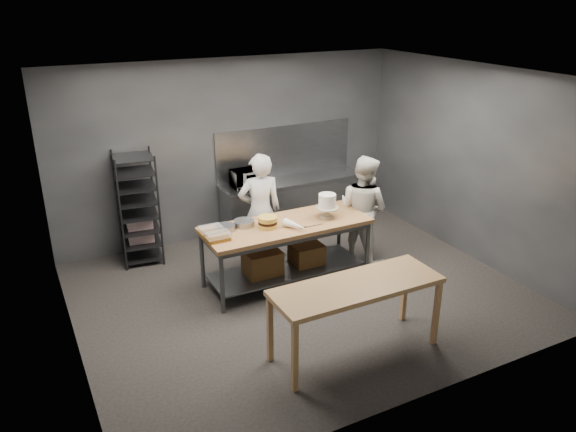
# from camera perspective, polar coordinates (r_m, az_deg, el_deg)

# --- Properties ---
(ground) EXTENTS (6.00, 6.00, 0.00)m
(ground) POSITION_cam_1_polar(r_m,az_deg,el_deg) (8.00, 1.37, -7.82)
(ground) COLOR black
(ground) RESTS_ON ground
(back_wall) EXTENTS (6.00, 0.04, 3.00)m
(back_wall) POSITION_cam_1_polar(r_m,az_deg,el_deg) (9.55, -5.78, 6.81)
(back_wall) COLOR #4C4F54
(back_wall) RESTS_ON ground
(work_table) EXTENTS (2.40, 0.90, 0.92)m
(work_table) POSITION_cam_1_polar(r_m,az_deg,el_deg) (8.04, -0.36, -3.06)
(work_table) COLOR brown
(work_table) RESTS_ON ground
(near_counter) EXTENTS (2.00, 0.70, 0.90)m
(near_counter) POSITION_cam_1_polar(r_m,az_deg,el_deg) (6.45, 6.99, -7.55)
(near_counter) COLOR olive
(near_counter) RESTS_ON ground
(back_counter) EXTENTS (2.60, 0.60, 0.90)m
(back_counter) POSITION_cam_1_polar(r_m,az_deg,el_deg) (9.99, 0.46, 1.28)
(back_counter) COLOR slate
(back_counter) RESTS_ON ground
(splashback_panel) EXTENTS (2.60, 0.02, 0.90)m
(splashback_panel) POSITION_cam_1_polar(r_m,az_deg,el_deg) (9.96, -0.33, 6.66)
(splashback_panel) COLOR slate
(splashback_panel) RESTS_ON back_counter
(speed_rack) EXTENTS (0.67, 0.71, 1.75)m
(speed_rack) POSITION_cam_1_polar(r_m,az_deg,el_deg) (8.91, -14.98, 0.69)
(speed_rack) COLOR black
(speed_rack) RESTS_ON ground
(chef_behind) EXTENTS (0.72, 0.54, 1.79)m
(chef_behind) POSITION_cam_1_polar(r_m,az_deg,el_deg) (8.41, -2.86, 0.46)
(chef_behind) COLOR silver
(chef_behind) RESTS_ON ground
(chef_right) EXTENTS (0.90, 1.00, 1.69)m
(chef_right) POSITION_cam_1_polar(r_m,az_deg,el_deg) (8.71, 7.63, 0.69)
(chef_right) COLOR silver
(chef_right) RESTS_ON ground
(microwave) EXTENTS (0.54, 0.37, 0.30)m
(microwave) POSITION_cam_1_polar(r_m,az_deg,el_deg) (9.45, -4.09, 3.85)
(microwave) COLOR black
(microwave) RESTS_ON back_counter
(frosted_cake_stand) EXTENTS (0.34, 0.34, 0.35)m
(frosted_cake_stand) POSITION_cam_1_polar(r_m,az_deg,el_deg) (8.07, 4.00, 1.35)
(frosted_cake_stand) COLOR #BDB497
(frosted_cake_stand) RESTS_ON work_table
(layer_cake) EXTENTS (0.27, 0.27, 0.16)m
(layer_cake) POSITION_cam_1_polar(r_m,az_deg,el_deg) (7.75, -2.08, -0.62)
(layer_cake) COLOR gold
(layer_cake) RESTS_ON work_table
(cake_pans) EXTENTS (0.57, 0.32, 0.07)m
(cake_pans) POSITION_cam_1_polar(r_m,az_deg,el_deg) (7.79, -5.32, -0.92)
(cake_pans) COLOR gray
(cake_pans) RESTS_ON work_table
(piping_bag) EXTENTS (0.26, 0.40, 0.12)m
(piping_bag) POSITION_cam_1_polar(r_m,az_deg,el_deg) (7.69, 0.79, -0.98)
(piping_bag) COLOR white
(piping_bag) RESTS_ON work_table
(offset_spatula) EXTENTS (0.36, 0.02, 0.02)m
(offset_spatula) POSITION_cam_1_polar(r_m,az_deg,el_deg) (7.80, 2.12, -1.08)
(offset_spatula) COLOR slate
(offset_spatula) RESTS_ON work_table
(pastry_clamshells) EXTENTS (0.32, 0.45, 0.11)m
(pastry_clamshells) POSITION_cam_1_polar(r_m,az_deg,el_deg) (7.51, -7.51, -1.76)
(pastry_clamshells) COLOR #965F1E
(pastry_clamshells) RESTS_ON work_table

